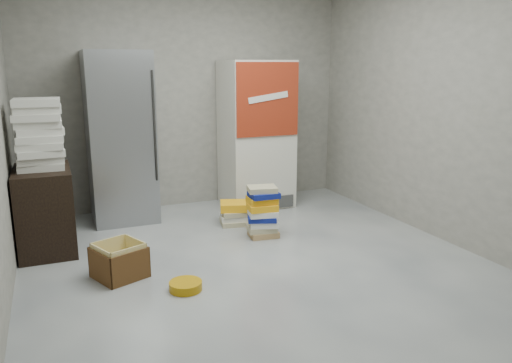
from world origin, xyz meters
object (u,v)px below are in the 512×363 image
at_px(phonebook_stack_main, 263,212).
at_px(cardboard_box, 119,263).
at_px(steel_fridge, 120,138).
at_px(wood_shelf, 45,210).
at_px(coke_cooler, 256,134).

height_order(phonebook_stack_main, cardboard_box, phonebook_stack_main).
bearing_deg(phonebook_stack_main, steel_fridge, 146.76).
xyz_separation_m(wood_shelf, cardboard_box, (0.55, -0.92, -0.28)).
relative_size(coke_cooler, cardboard_box, 3.70).
bearing_deg(steel_fridge, coke_cooler, -0.18).
height_order(steel_fridge, coke_cooler, steel_fridge).
xyz_separation_m(wood_shelf, phonebook_stack_main, (2.06, -0.46, -0.13)).
distance_m(steel_fridge, cardboard_box, 1.87).
bearing_deg(steel_fridge, wood_shelf, -138.69).
relative_size(coke_cooler, wood_shelf, 2.25).
bearing_deg(phonebook_stack_main, cardboard_box, -152.13).
bearing_deg(steel_fridge, cardboard_box, -99.64).
xyz_separation_m(steel_fridge, phonebook_stack_main, (1.23, -1.19, -0.68)).
relative_size(steel_fridge, coke_cooler, 1.06).
bearing_deg(wood_shelf, phonebook_stack_main, -12.60).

